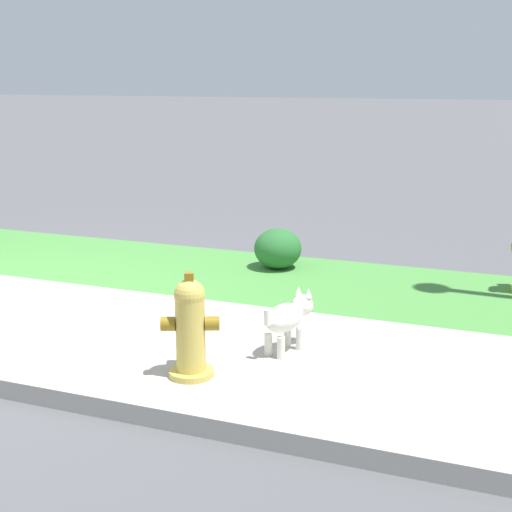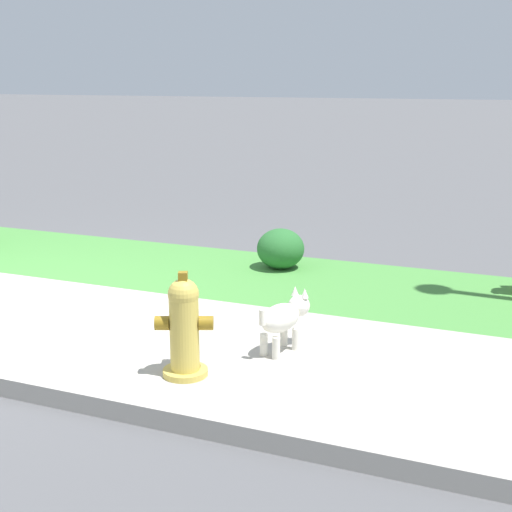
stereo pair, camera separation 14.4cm
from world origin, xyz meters
The scene contains 4 objects.
grass_verge centered at (0.00, 1.88, 0.00)m, with size 18.00×1.74×0.01m, color #47893D.
fire_hydrant_at_driveway centered at (2.13, -0.47, 0.33)m, with size 0.37×0.34×0.69m.
small_white_dog centered at (2.57, 0.16, 0.25)m, with size 0.29×0.50×0.43m.
shrub_bush_near_lamp centered at (1.76, 2.24, 0.20)m, with size 0.47×0.47×0.40m.
Camera 1 is at (4.03, -4.25, 1.85)m, focal length 50.00 mm.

